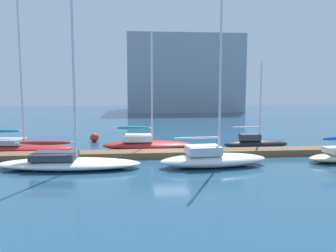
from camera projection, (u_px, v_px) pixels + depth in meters
The scene contains 9 objects.
ground_plane at pixel (171, 157), 26.04m from camera, with size 120.00×120.00×0.00m, color navy.
dock_pier at pixel (171, 154), 26.01m from camera, with size 27.58×1.61×0.46m, color brown.
sailboat_0 at pixel (17, 145), 27.88m from camera, with size 8.73×3.65×13.81m.
sailboat_1 at pixel (67, 161), 22.33m from camera, with size 9.04×3.32×13.30m.
sailboat_2 at pixel (146, 143), 28.62m from camera, with size 7.31×2.83×9.12m.
sailboat_3 at pixel (213, 158), 22.91m from camera, with size 7.11×2.86×10.86m.
sailboat_4 at pixel (255, 143), 29.12m from camera, with size 5.31×1.49×7.02m.
mooring_buoy_red at pixel (94, 137), 32.60m from camera, with size 0.79×0.79×0.79m, color red.
harbor_building_distant at pixel (182, 74), 69.81m from camera, with size 21.12×13.76×14.04m, color #9399A3.
Camera 1 is at (-2.79, -25.43, 5.31)m, focal length 38.50 mm.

